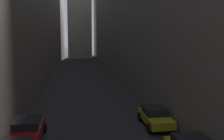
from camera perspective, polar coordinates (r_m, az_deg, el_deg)
ground_plane at (r=41.77m, az=-6.11°, el=-1.80°), size 264.00×264.00×0.00m
building_block_right at (r=45.52m, az=9.71°, el=11.97°), size 13.72×108.00×20.74m
parked_car_left_far at (r=17.32m, az=-18.19°, el=-12.51°), size 1.92×4.22×1.48m
parked_car_right_far at (r=19.50m, az=9.60°, el=-10.15°), size 1.92×3.99×1.36m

